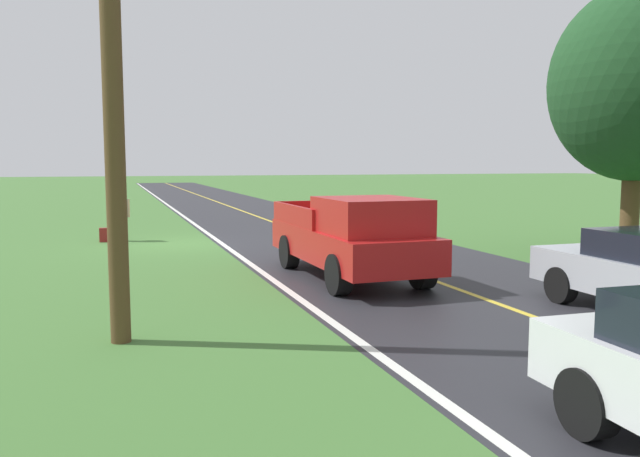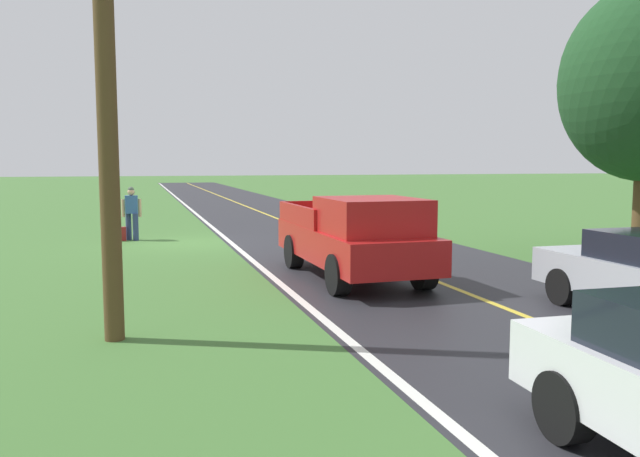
% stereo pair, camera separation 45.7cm
% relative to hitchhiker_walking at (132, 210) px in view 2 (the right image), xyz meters
% --- Properties ---
extents(ground_plane, '(200.00, 200.00, 0.00)m').
position_rel_hitchhiker_walking_xyz_m(ground_plane, '(-1.67, 1.35, -0.98)').
color(ground_plane, '#427033').
extents(road_surface, '(6.91, 120.00, 0.00)m').
position_rel_hitchhiker_walking_xyz_m(road_surface, '(-6.27, 1.35, -0.98)').
color(road_surface, '#28282D').
rests_on(road_surface, ground).
extents(lane_edge_line, '(0.16, 117.60, 0.00)m').
position_rel_hitchhiker_walking_xyz_m(lane_edge_line, '(-2.99, 1.35, -0.98)').
color(lane_edge_line, silver).
rests_on(lane_edge_line, ground).
extents(lane_centre_line, '(0.14, 117.60, 0.00)m').
position_rel_hitchhiker_walking_xyz_m(lane_centre_line, '(-6.27, 1.35, -0.98)').
color(lane_centre_line, gold).
rests_on(lane_centre_line, ground).
extents(hitchhiker_walking, '(0.62, 0.51, 1.75)m').
position_rel_hitchhiker_walking_xyz_m(hitchhiker_walking, '(0.00, 0.00, 0.00)').
color(hitchhiker_walking, navy).
rests_on(hitchhiker_walking, ground).
extents(suitcase_carried, '(0.46, 0.20, 0.45)m').
position_rel_hitchhiker_walking_xyz_m(suitcase_carried, '(0.42, 0.08, -0.75)').
color(suitcase_carried, maroon).
rests_on(suitcase_carried, ground).
extents(pickup_truck_passing, '(2.16, 5.43, 1.82)m').
position_rel_hitchhiker_walking_xyz_m(pickup_truck_passing, '(-4.68, 8.64, -0.01)').
color(pickup_truck_passing, '#B21919').
rests_on(pickup_truck_passing, ground).
extents(utility_pole_roadside, '(0.28, 0.28, 7.97)m').
position_rel_hitchhiker_walking_xyz_m(utility_pole_roadside, '(0.22, 12.07, 3.01)').
color(utility_pole_roadside, brown).
rests_on(utility_pole_roadside, ground).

